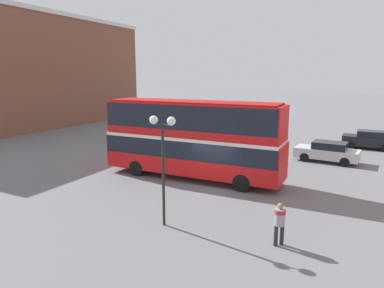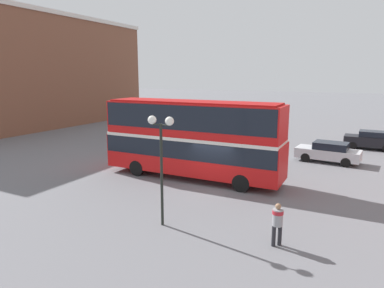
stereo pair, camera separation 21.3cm
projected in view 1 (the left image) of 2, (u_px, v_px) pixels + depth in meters
ground_plane at (213, 187)px, 19.88m from camera, size 240.00×240.00×0.00m
building_row_left at (30, 71)px, 42.90m from camera, size 10.26×31.26×13.77m
double_decker_bus at (192, 135)px, 21.13m from camera, size 11.38×2.71×4.85m
pedestrian_foreground at (280, 220)px, 12.88m from camera, size 0.59×0.59×1.70m
parked_car_kerb_near at (327, 152)px, 25.54m from camera, size 4.64×2.22×1.52m
parked_car_kerb_far at (142, 130)px, 35.88m from camera, size 4.28×2.76×1.53m
parked_car_side_street at (369, 140)px, 30.12m from camera, size 4.20×1.85×1.60m
street_lamp_twin_globe at (163, 143)px, 14.13m from camera, size 1.21×0.37×4.75m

